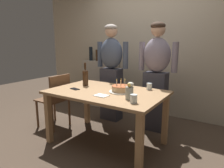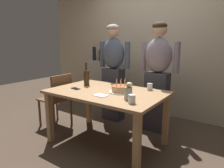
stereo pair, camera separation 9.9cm
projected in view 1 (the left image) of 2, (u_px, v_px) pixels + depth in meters
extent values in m
plane|color=#47382B|center=(107.00, 143.00, 2.80)|extent=(10.00, 10.00, 0.00)
cube|color=tan|center=(152.00, 46.00, 3.80)|extent=(5.20, 0.10, 2.60)
cube|color=#A37A51|center=(106.00, 92.00, 2.65)|extent=(1.50, 0.96, 0.03)
cube|color=#A37A51|center=(49.00, 118.00, 2.74)|extent=(0.07, 0.07, 0.70)
cube|color=#A37A51|center=(139.00, 145.00, 2.03)|extent=(0.07, 0.07, 0.70)
cube|color=#A37A51|center=(87.00, 103.00, 3.42)|extent=(0.07, 0.07, 0.70)
cube|color=#A37A51|center=(165.00, 119.00, 2.70)|extent=(0.07, 0.07, 0.70)
cylinder|color=white|center=(121.00, 92.00, 2.58)|extent=(0.31, 0.31, 0.01)
cylinder|color=tan|center=(121.00, 89.00, 2.58)|extent=(0.23, 0.23, 0.07)
cylinder|color=#B75B33|center=(121.00, 86.00, 2.57)|extent=(0.23, 0.23, 0.01)
cylinder|color=#93B7DB|center=(125.00, 83.00, 2.59)|extent=(0.01, 0.01, 0.07)
sphere|color=#F9C64C|center=(125.00, 79.00, 2.58)|extent=(0.01, 0.01, 0.01)
cylinder|color=#EAB266|center=(121.00, 82.00, 2.62)|extent=(0.01, 0.01, 0.07)
sphere|color=#F9C64C|center=(121.00, 79.00, 2.61)|extent=(0.01, 0.01, 0.01)
cylinder|color=#EAB266|center=(117.00, 82.00, 2.59)|extent=(0.01, 0.01, 0.07)
sphere|color=#F9C64C|center=(117.00, 79.00, 2.59)|extent=(0.01, 0.01, 0.01)
cylinder|color=#93B7DB|center=(117.00, 83.00, 2.54)|extent=(0.01, 0.01, 0.07)
sphere|color=#F9C64C|center=(117.00, 80.00, 2.53)|extent=(0.01, 0.01, 0.01)
cylinder|color=beige|center=(121.00, 84.00, 2.50)|extent=(0.01, 0.01, 0.07)
sphere|color=#F9C64C|center=(121.00, 81.00, 2.49)|extent=(0.01, 0.01, 0.01)
cylinder|color=beige|center=(125.00, 84.00, 2.53)|extent=(0.01, 0.01, 0.07)
sphere|color=#F9C64C|center=(125.00, 80.00, 2.52)|extent=(0.01, 0.01, 0.01)
cylinder|color=silver|center=(134.00, 99.00, 2.12)|extent=(0.08, 0.08, 0.09)
cylinder|color=silver|center=(149.00, 86.00, 2.71)|extent=(0.07, 0.07, 0.09)
cylinder|color=#382314|center=(85.00, 78.00, 2.95)|extent=(0.08, 0.08, 0.22)
cone|color=#382314|center=(85.00, 70.00, 2.92)|extent=(0.08, 0.08, 0.03)
cylinder|color=#382314|center=(85.00, 66.00, 2.91)|extent=(0.03, 0.03, 0.09)
cube|color=black|center=(75.00, 89.00, 2.75)|extent=(0.16, 0.10, 0.01)
cube|color=white|center=(101.00, 96.00, 2.41)|extent=(0.17, 0.13, 0.01)
cylinder|color=#999E93|center=(129.00, 93.00, 2.26)|extent=(0.09, 0.09, 0.14)
sphere|color=gold|center=(129.00, 85.00, 2.22)|extent=(0.05, 0.05, 0.05)
sphere|color=#DB6670|center=(130.00, 84.00, 2.23)|extent=(0.04, 0.04, 0.04)
sphere|color=silver|center=(131.00, 85.00, 2.23)|extent=(0.06, 0.06, 0.06)
sphere|color=silver|center=(130.00, 84.00, 2.25)|extent=(0.06, 0.06, 0.06)
cube|color=#33333D|center=(111.00, 94.00, 3.57)|extent=(0.34, 0.23, 0.92)
ellipsoid|color=#424C60|center=(111.00, 53.00, 3.42)|extent=(0.41, 0.27, 0.52)
sphere|color=tan|center=(111.00, 31.00, 3.35)|extent=(0.21, 0.21, 0.21)
ellipsoid|color=gray|center=(111.00, 28.00, 3.32)|extent=(0.21, 0.21, 0.12)
cylinder|color=#424C60|center=(126.00, 55.00, 3.32)|extent=(0.09, 0.09, 0.44)
cylinder|color=#424C60|center=(100.00, 54.00, 3.59)|extent=(0.09, 0.09, 0.44)
cube|color=#33333D|center=(155.00, 101.00, 3.15)|extent=(0.34, 0.23, 0.92)
ellipsoid|color=slate|center=(157.00, 55.00, 3.00)|extent=(0.41, 0.27, 0.52)
sphere|color=tan|center=(158.00, 30.00, 2.92)|extent=(0.21, 0.21, 0.21)
ellipsoid|color=#38281E|center=(158.00, 26.00, 2.90)|extent=(0.21, 0.21, 0.12)
cylinder|color=slate|center=(175.00, 57.00, 2.89)|extent=(0.09, 0.09, 0.44)
cylinder|color=slate|center=(142.00, 56.00, 3.16)|extent=(0.09, 0.09, 0.44)
cube|color=brown|center=(53.00, 99.00, 3.26)|extent=(0.42, 0.42, 0.02)
cube|color=brown|center=(60.00, 88.00, 3.11)|extent=(0.04, 0.40, 0.40)
cylinder|color=brown|center=(55.00, 108.00, 3.55)|extent=(0.04, 0.04, 0.45)
cylinder|color=brown|center=(37.00, 114.00, 3.25)|extent=(0.04, 0.04, 0.45)
cylinder|color=brown|center=(69.00, 112.00, 3.36)|extent=(0.04, 0.04, 0.45)
cylinder|color=brown|center=(53.00, 119.00, 3.06)|extent=(0.04, 0.04, 0.45)
cube|color=#9E9384|center=(101.00, 83.00, 4.35)|extent=(0.78, 0.30, 0.97)
cylinder|color=black|center=(91.00, 54.00, 4.35)|extent=(0.08, 0.08, 0.29)
cylinder|color=#382314|center=(97.00, 55.00, 4.27)|extent=(0.06, 0.06, 0.23)
cylinder|color=#382314|center=(103.00, 56.00, 4.18)|extent=(0.06, 0.06, 0.21)
cylinder|color=#194723|center=(110.00, 55.00, 4.09)|extent=(0.06, 0.06, 0.29)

